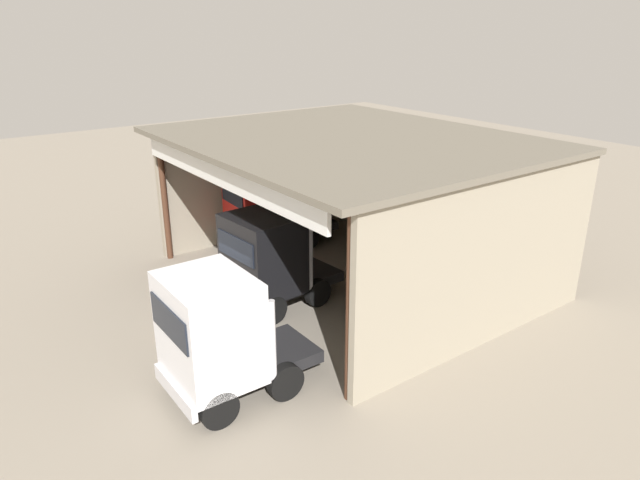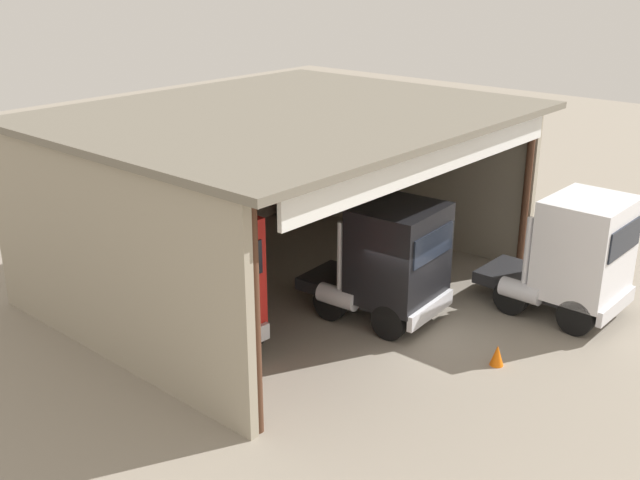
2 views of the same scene
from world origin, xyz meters
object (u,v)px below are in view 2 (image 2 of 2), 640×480
at_px(tool_cart, 291,205).
at_px(traffic_cone, 497,355).
at_px(truck_white_left_bay, 576,255).
at_px(oil_drum, 128,258).
at_px(truck_black_center_right_bay, 391,261).
at_px(truck_red_right_bay, 197,284).

xyz_separation_m(tool_cart, traffic_cone, (-5.19, -12.04, -0.22)).
relative_size(truck_white_left_bay, traffic_cone, 7.38).
xyz_separation_m(oil_drum, tool_cart, (7.67, -0.22, 0.03)).
bearing_deg(tool_cart, truck_black_center_right_bay, -120.07).
bearing_deg(traffic_cone, truck_white_left_bay, -2.24).
distance_m(truck_red_right_bay, truck_white_left_bay, 10.65).
relative_size(truck_red_right_bay, tool_cart, 5.03).
xyz_separation_m(truck_black_center_right_bay, oil_drum, (-2.81, 8.61, -1.33)).
xyz_separation_m(truck_red_right_bay, traffic_cone, (4.45, -6.29, -1.64)).
height_order(tool_cart, traffic_cone, tool_cart).
bearing_deg(truck_black_center_right_bay, oil_drum, -76.14).
xyz_separation_m(truck_white_left_bay, tool_cart, (1.16, 12.19, -1.36)).
xyz_separation_m(oil_drum, traffic_cone, (2.49, -12.25, -0.19)).
bearing_deg(traffic_cone, oil_drum, 101.47).
height_order(truck_black_center_right_bay, oil_drum, truck_black_center_right_bay).
bearing_deg(oil_drum, traffic_cone, -78.53).
height_order(truck_black_center_right_bay, truck_white_left_bay, truck_white_left_bay).
height_order(truck_red_right_bay, traffic_cone, truck_red_right_bay).
bearing_deg(truck_black_center_right_bay, truck_white_left_bay, 129.98).
distance_m(truck_black_center_right_bay, tool_cart, 9.78).
distance_m(truck_red_right_bay, truck_black_center_right_bay, 5.46).
height_order(oil_drum, tool_cart, tool_cart).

